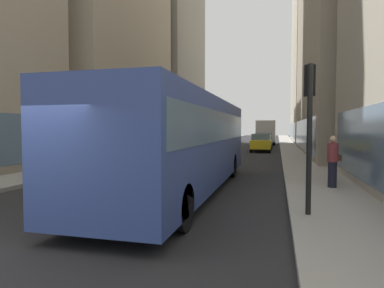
{
  "coord_description": "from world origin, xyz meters",
  "views": [
    {
      "loc": [
        4.2,
        -4.29,
        2.11
      ],
      "look_at": [
        0.48,
        10.04,
        1.4
      ],
      "focal_mm": 30.78,
      "sensor_mm": 36.0,
      "label": 1
    }
  ],
  "objects_px": {
    "pedestrian_with_handbag": "(333,159)",
    "box_truck": "(266,132)",
    "car_white_van": "(231,137)",
    "car_red_coupe": "(201,142)",
    "car_blue_hatchback": "(218,139)",
    "transit_bus": "(184,138)",
    "car_black_suv": "(264,140)",
    "traffic_light_near": "(309,114)",
    "car_grey_wagon": "(116,157)",
    "dalmatian_dog": "(50,203)",
    "car_yellow_taxi": "(261,142)",
    "pedestrian_in_coat": "(333,161)"
  },
  "relations": [
    {
      "from": "car_yellow_taxi",
      "to": "pedestrian_with_handbag",
      "type": "distance_m",
      "value": 18.06
    },
    {
      "from": "car_red_coupe",
      "to": "traffic_light_near",
      "type": "height_order",
      "value": "traffic_light_near"
    },
    {
      "from": "transit_bus",
      "to": "car_black_suv",
      "type": "bearing_deg",
      "value": 86.38
    },
    {
      "from": "car_yellow_taxi",
      "to": "car_black_suv",
      "type": "bearing_deg",
      "value": 90.0
    },
    {
      "from": "car_black_suv",
      "to": "pedestrian_in_coat",
      "type": "height_order",
      "value": "pedestrian_in_coat"
    },
    {
      "from": "car_grey_wagon",
      "to": "car_blue_hatchback",
      "type": "bearing_deg",
      "value": 90.0
    },
    {
      "from": "car_grey_wagon",
      "to": "car_red_coupe",
      "type": "height_order",
      "value": "same"
    },
    {
      "from": "car_red_coupe",
      "to": "pedestrian_with_handbag",
      "type": "bearing_deg",
      "value": -62.75
    },
    {
      "from": "pedestrian_with_handbag",
      "to": "box_truck",
      "type": "bearing_deg",
      "value": 96.18
    },
    {
      "from": "car_blue_hatchback",
      "to": "car_black_suv",
      "type": "height_order",
      "value": "same"
    },
    {
      "from": "transit_bus",
      "to": "pedestrian_with_handbag",
      "type": "relative_size",
      "value": 6.82
    },
    {
      "from": "car_red_coupe",
      "to": "car_yellow_taxi",
      "type": "xyz_separation_m",
      "value": [
        5.6,
        0.32,
        0.0
      ]
    },
    {
      "from": "box_truck",
      "to": "car_yellow_taxi",
      "type": "bearing_deg",
      "value": -90.0
    },
    {
      "from": "box_truck",
      "to": "pedestrian_in_coat",
      "type": "relative_size",
      "value": 4.44
    },
    {
      "from": "car_blue_hatchback",
      "to": "car_black_suv",
      "type": "bearing_deg",
      "value": -36.11
    },
    {
      "from": "car_grey_wagon",
      "to": "car_yellow_taxi",
      "type": "relative_size",
      "value": 0.85
    },
    {
      "from": "transit_bus",
      "to": "dalmatian_dog",
      "type": "relative_size",
      "value": 11.98
    },
    {
      "from": "car_grey_wagon",
      "to": "car_black_suv",
      "type": "xyz_separation_m",
      "value": [
        5.6,
        22.46,
        0.0
      ]
    },
    {
      "from": "car_grey_wagon",
      "to": "pedestrian_with_handbag",
      "type": "relative_size",
      "value": 2.31
    },
    {
      "from": "car_grey_wagon",
      "to": "car_black_suv",
      "type": "height_order",
      "value": "same"
    },
    {
      "from": "car_grey_wagon",
      "to": "pedestrian_in_coat",
      "type": "bearing_deg",
      "value": -10.79
    },
    {
      "from": "car_white_van",
      "to": "car_yellow_taxi",
      "type": "distance_m",
      "value": 21.26
    },
    {
      "from": "car_yellow_taxi",
      "to": "car_black_suv",
      "type": "height_order",
      "value": "same"
    },
    {
      "from": "car_blue_hatchback",
      "to": "box_truck",
      "type": "distance_m",
      "value": 6.97
    },
    {
      "from": "car_red_coupe",
      "to": "car_blue_hatchback",
      "type": "bearing_deg",
      "value": 90.0
    },
    {
      "from": "car_grey_wagon",
      "to": "box_truck",
      "type": "height_order",
      "value": "box_truck"
    },
    {
      "from": "box_truck",
      "to": "car_blue_hatchback",
      "type": "bearing_deg",
      "value": -144.02
    },
    {
      "from": "dalmatian_dog",
      "to": "traffic_light_near",
      "type": "distance_m",
      "value": 6.05
    },
    {
      "from": "car_blue_hatchback",
      "to": "car_red_coupe",
      "type": "relative_size",
      "value": 0.98
    },
    {
      "from": "car_white_van",
      "to": "car_red_coupe",
      "type": "distance_m",
      "value": 20.83
    },
    {
      "from": "car_yellow_taxi",
      "to": "box_truck",
      "type": "distance_m",
      "value": 13.46
    },
    {
      "from": "car_white_van",
      "to": "box_truck",
      "type": "height_order",
      "value": "box_truck"
    },
    {
      "from": "transit_bus",
      "to": "car_black_suv",
      "type": "xyz_separation_m",
      "value": [
        1.6,
        25.29,
        -0.96
      ]
    },
    {
      "from": "transit_bus",
      "to": "dalmatian_dog",
      "type": "xyz_separation_m",
      "value": [
        -1.7,
        -4.53,
        -1.26
      ]
    },
    {
      "from": "pedestrian_in_coat",
      "to": "box_truck",
      "type": "bearing_deg",
      "value": 95.63
    },
    {
      "from": "transit_bus",
      "to": "pedestrian_in_coat",
      "type": "bearing_deg",
      "value": 13.6
    },
    {
      "from": "car_red_coupe",
      "to": "transit_bus",
      "type": "bearing_deg",
      "value": -78.52
    },
    {
      "from": "car_grey_wagon",
      "to": "dalmatian_dog",
      "type": "distance_m",
      "value": 7.72
    },
    {
      "from": "car_grey_wagon",
      "to": "car_black_suv",
      "type": "distance_m",
      "value": 23.15
    },
    {
      "from": "car_white_van",
      "to": "traffic_light_near",
      "type": "distance_m",
      "value": 43.82
    },
    {
      "from": "dalmatian_dog",
      "to": "traffic_light_near",
      "type": "xyz_separation_m",
      "value": [
        5.4,
        1.95,
        1.92
      ]
    },
    {
      "from": "car_red_coupe",
      "to": "traffic_light_near",
      "type": "bearing_deg",
      "value": -70.94
    },
    {
      "from": "car_yellow_taxi",
      "to": "traffic_light_near",
      "type": "distance_m",
      "value": 22.75
    },
    {
      "from": "car_black_suv",
      "to": "traffic_light_near",
      "type": "xyz_separation_m",
      "value": [
        2.1,
        -27.88,
        1.62
      ]
    },
    {
      "from": "car_blue_hatchback",
      "to": "car_white_van",
      "type": "distance_m",
      "value": 11.15
    },
    {
      "from": "box_truck",
      "to": "car_red_coupe",
      "type": "bearing_deg",
      "value": -112.16
    },
    {
      "from": "car_grey_wagon",
      "to": "car_white_van",
      "type": "xyz_separation_m",
      "value": [
        0.0,
        37.69,
        0.0
      ]
    },
    {
      "from": "car_yellow_taxi",
      "to": "pedestrian_in_coat",
      "type": "relative_size",
      "value": 2.73
    },
    {
      "from": "transit_bus",
      "to": "car_grey_wagon",
      "type": "relative_size",
      "value": 2.95
    },
    {
      "from": "car_red_coupe",
      "to": "dalmatian_dog",
      "type": "xyz_separation_m",
      "value": [
        2.3,
        -24.23,
        -0.31
      ]
    }
  ]
}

